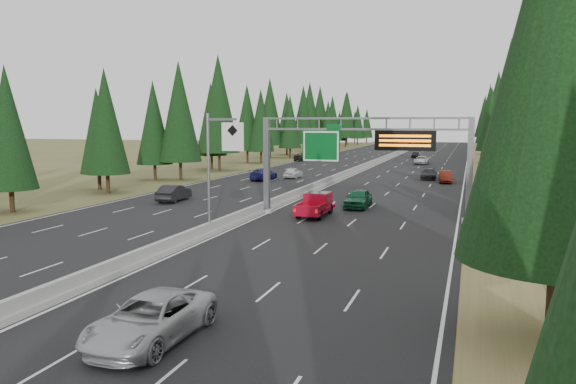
# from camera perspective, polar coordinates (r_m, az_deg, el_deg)

# --- Properties ---
(road) EXTENTS (32.00, 260.00, 0.08)m
(road) POSITION_cam_1_polar(r_m,az_deg,el_deg) (89.82, 7.65, 2.28)
(road) COLOR black
(road) RESTS_ON ground
(shoulder_right) EXTENTS (3.60, 260.00, 0.06)m
(shoulder_right) POSITION_cam_1_polar(r_m,az_deg,el_deg) (88.35, 19.08, 1.87)
(shoulder_right) COLOR olive
(shoulder_right) RESTS_ON ground
(shoulder_left) EXTENTS (3.60, 260.00, 0.06)m
(shoulder_left) POSITION_cam_1_polar(r_m,az_deg,el_deg) (94.68, -3.01, 2.57)
(shoulder_left) COLOR #505326
(shoulder_left) RESTS_ON ground
(median_barrier) EXTENTS (0.70, 260.00, 0.85)m
(median_barrier) POSITION_cam_1_polar(r_m,az_deg,el_deg) (89.79, 7.65, 2.52)
(median_barrier) COLOR gray
(median_barrier) RESTS_ON road
(sign_gantry) EXTENTS (16.75, 0.98, 7.80)m
(sign_gantry) POSITION_cam_1_polar(r_m,az_deg,el_deg) (43.58, 8.42, 4.10)
(sign_gantry) COLOR slate
(sign_gantry) RESTS_ON road
(hov_sign_pole) EXTENTS (2.80, 0.50, 8.00)m
(hov_sign_pole) POSITION_cam_1_polar(r_m,az_deg,el_deg) (36.64, -7.29, 2.71)
(hov_sign_pole) COLOR slate
(hov_sign_pole) RESTS_ON road
(tree_row_right) EXTENTS (12.31, 240.89, 18.95)m
(tree_row_right) POSITION_cam_1_polar(r_m,az_deg,el_deg) (81.82, 22.41, 7.70)
(tree_row_right) COLOR black
(tree_row_right) RESTS_ON ground
(tree_row_left) EXTENTS (11.75, 244.02, 18.84)m
(tree_row_left) POSITION_cam_1_polar(r_m,az_deg,el_deg) (88.13, -7.78, 8.05)
(tree_row_left) COLOR black
(tree_row_left) RESTS_ON ground
(silver_minivan) EXTENTS (2.75, 5.68, 1.56)m
(silver_minivan) POSITION_cam_1_polar(r_m,az_deg,el_deg) (20.10, -13.78, -12.39)
(silver_minivan) COLOR #A5A5AA
(silver_minivan) RESTS_ON road
(red_pickup) EXTENTS (1.98, 5.54, 1.81)m
(red_pickup) POSITION_cam_1_polar(r_m,az_deg,el_deg) (44.89, 2.93, -1.12)
(red_pickup) COLOR black
(red_pickup) RESTS_ON road
(car_ahead_green) EXTENTS (1.95, 4.78, 1.62)m
(car_ahead_green) POSITION_cam_1_polar(r_m,az_deg,el_deg) (49.35, 7.15, -0.64)
(car_ahead_green) COLOR #16603C
(car_ahead_green) RESTS_ON road
(car_ahead_dkred) EXTENTS (1.89, 4.52, 1.45)m
(car_ahead_dkred) POSITION_cam_1_polar(r_m,az_deg,el_deg) (71.85, 15.71, 1.50)
(car_ahead_dkred) COLOR #5B180D
(car_ahead_dkred) RESTS_ON road
(car_ahead_dkgrey) EXTENTS (2.11, 4.87, 1.40)m
(car_ahead_dkgrey) POSITION_cam_1_polar(r_m,az_deg,el_deg) (75.83, 14.11, 1.81)
(car_ahead_dkgrey) COLOR black
(car_ahead_dkgrey) RESTS_ON road
(car_ahead_white) EXTENTS (2.36, 5.05, 1.40)m
(car_ahead_white) POSITION_cam_1_polar(r_m,az_deg,el_deg) (102.91, 13.42, 3.17)
(car_ahead_white) COLOR white
(car_ahead_white) RESTS_ON road
(car_ahead_far) EXTENTS (1.64, 3.98, 1.35)m
(car_ahead_far) POSITION_cam_1_polar(r_m,az_deg,el_deg) (120.47, 12.83, 3.72)
(car_ahead_far) COLOR black
(car_ahead_far) RESTS_ON road
(car_onc_near) EXTENTS (2.02, 4.85, 1.56)m
(car_onc_near) POSITION_cam_1_polar(r_m,az_deg,el_deg) (54.04, -11.51, -0.09)
(car_onc_near) COLOR black
(car_onc_near) RESTS_ON road
(car_onc_blue) EXTENTS (2.39, 5.34, 1.52)m
(car_onc_blue) POSITION_cam_1_polar(r_m,az_deg,el_deg) (72.34, -2.51, 1.82)
(car_onc_blue) COLOR navy
(car_onc_blue) RESTS_ON road
(car_onc_white) EXTENTS (1.84, 4.23, 1.42)m
(car_onc_white) POSITION_cam_1_polar(r_m,az_deg,el_deg) (75.06, 0.56, 1.98)
(car_onc_white) COLOR silver
(car_onc_white) RESTS_ON road
(car_onc_far) EXTENTS (3.20, 5.99, 1.60)m
(car_onc_far) POSITION_cam_1_polar(r_m,az_deg,el_deg) (108.98, 1.71, 3.62)
(car_onc_far) COLOR black
(car_onc_far) RESTS_ON road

